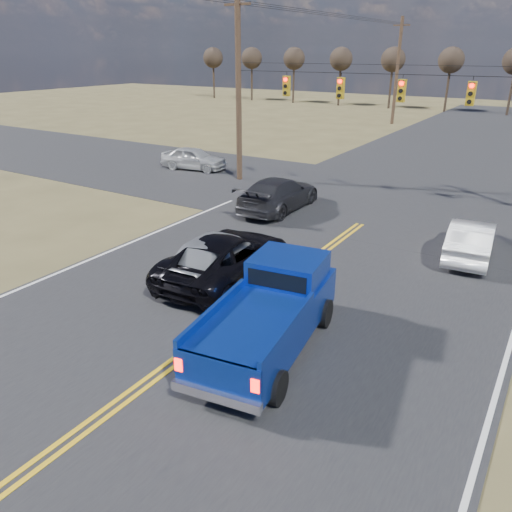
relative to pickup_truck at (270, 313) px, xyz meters
The scene contains 12 objects.
ground 4.07m from the pickup_truck, 113.87° to the right, with size 160.00×160.00×0.00m, color brown.
road_main 6.66m from the pickup_truck, 104.03° to the left, with size 14.00×120.00×0.02m, color #28282B.
road_cross 14.51m from the pickup_truck, 96.33° to the left, with size 120.00×12.00×0.02m, color #28282B.
signal_gantry 14.79m from the pickup_truck, 94.42° to the left, with size 19.60×4.83×10.00m.
utility_poles 14.14m from the pickup_truck, 96.80° to the left, with size 19.60×58.32×10.00m.
treeline 23.88m from the pickup_truck, 93.91° to the left, with size 87.00×117.80×7.40m.
pickup_truck is the anchor object (origin of this frame).
silver_suv 4.51m from the pickup_truck, 142.44° to the left, with size 1.94×4.81×1.64m, color #ABADB3.
black_suv 4.34m from the pickup_truck, 140.18° to the left, with size 2.56×5.54×1.54m, color black.
white_car_queue 9.53m from the pickup_truck, 70.97° to the left, with size 1.47×4.21×1.39m, color white.
dgrey_car_queue 11.90m from the pickup_truck, 118.71° to the left, with size 2.14×5.27×1.53m, color #2E2E33.
cross_car_west 20.91m from the pickup_truck, 133.99° to the left, with size 4.14×1.67×1.41m, color silver.
Camera 1 is at (7.09, -5.80, 7.03)m, focal length 35.00 mm.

